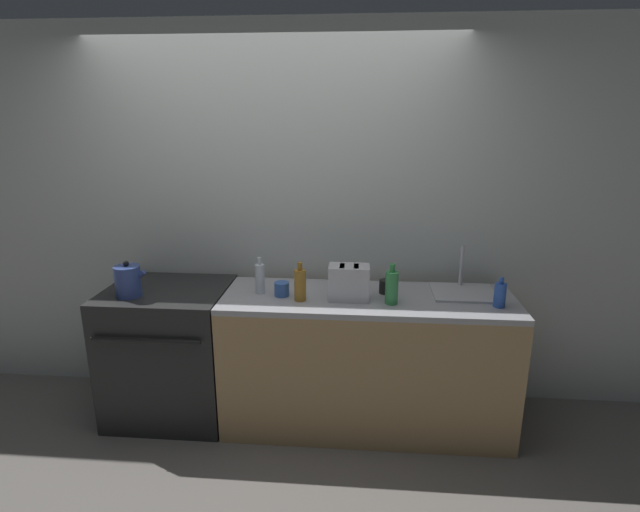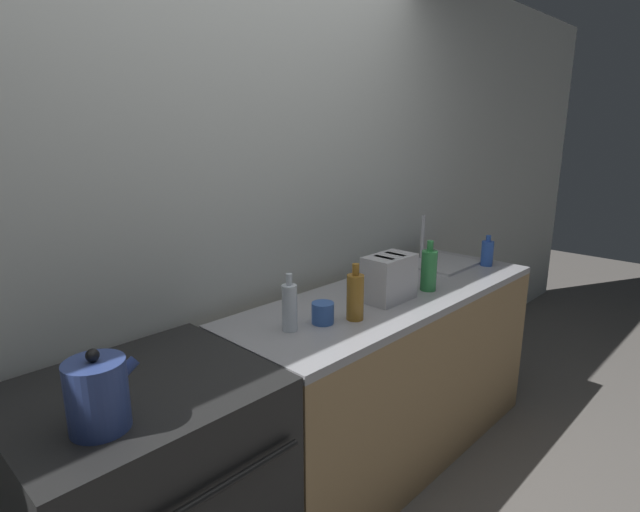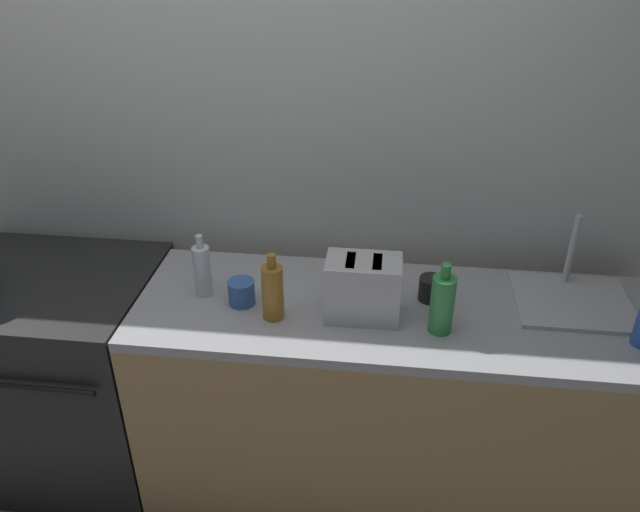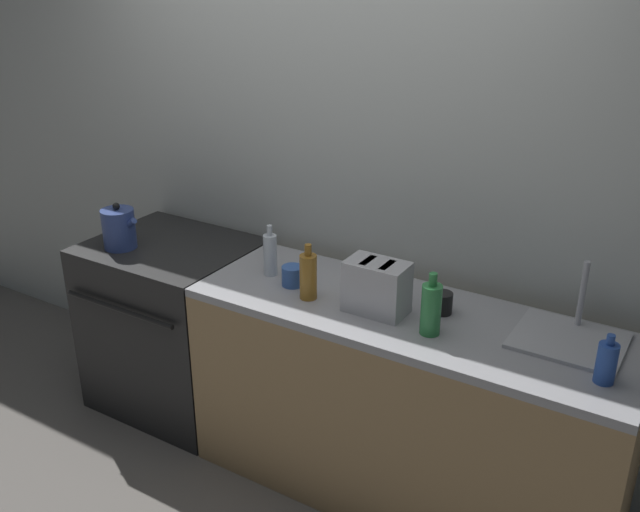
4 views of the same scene
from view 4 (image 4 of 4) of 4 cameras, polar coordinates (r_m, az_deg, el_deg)
The scene contains 13 objects.
ground_plane at distance 3.48m, azimuth -6.19°, elevation -17.15°, with size 12.00×12.00×0.00m, color slate.
wall_back at distance 3.39m, azimuth 0.43°, elevation 7.03°, with size 8.00×0.05×2.60m.
stove at distance 3.80m, azimuth -11.48°, elevation -5.24°, with size 0.79×0.71×0.90m.
counter_block at distance 3.14m, azimuth 6.74°, elevation -11.82°, with size 1.84×0.62×0.90m.
kettle at distance 3.60m, azimuth -15.78°, elevation 2.14°, with size 0.20×0.16×0.23m.
toaster at distance 2.86m, azimuth 4.56°, elevation -2.48°, with size 0.25×0.15×0.22m.
sink_tray at distance 2.84m, azimuth 19.34°, elevation -6.14°, with size 0.40×0.34×0.28m.
bottle_green at distance 2.72m, azimuth 8.88°, elevation -4.18°, with size 0.08×0.08×0.25m.
bottle_blue at distance 2.60m, azimuth 21.94°, elevation -7.91°, with size 0.07×0.07×0.18m.
bottle_clear at distance 3.18m, azimuth -4.01°, elevation 0.15°, with size 0.06×0.06×0.24m.
bottle_amber at distance 2.96m, azimuth -0.95°, elevation -1.60°, with size 0.07×0.07×0.24m.
cup_black at distance 2.91m, azimuth 9.75°, elevation -3.71°, with size 0.08×0.08×0.09m.
cup_blue at distance 3.10m, azimuth -2.22°, elevation -1.60°, with size 0.09×0.09×0.09m.
Camera 4 is at (1.68, -2.05, 2.25)m, focal length 40.00 mm.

